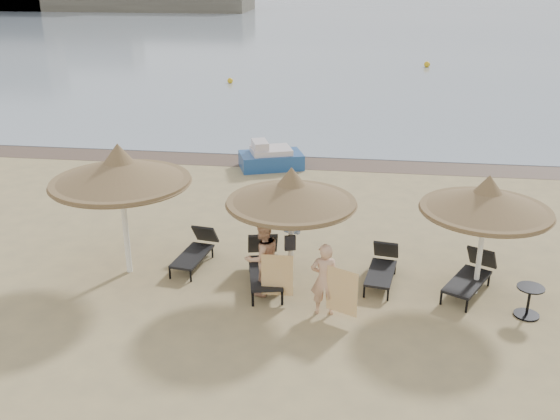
% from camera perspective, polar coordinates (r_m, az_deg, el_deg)
% --- Properties ---
extents(ground, '(160.00, 160.00, 0.00)m').
position_cam_1_polar(ground, '(12.85, 1.09, -8.28)').
color(ground, tan).
rests_on(ground, ground).
extents(sea, '(200.00, 140.00, 0.03)m').
position_cam_1_polar(sea, '(91.29, 7.14, 17.59)').
color(sea, gray).
rests_on(sea, ground).
extents(wet_sand_strip, '(200.00, 1.60, 0.01)m').
position_cam_1_polar(wet_sand_strip, '(21.47, 3.98, 4.30)').
color(wet_sand_strip, brown).
rests_on(wet_sand_strip, ground).
extents(palapa_left, '(2.98, 2.98, 2.96)m').
position_cam_1_polar(palapa_left, '(13.48, -14.43, 3.46)').
color(palapa_left, white).
rests_on(palapa_left, ground).
extents(palapa_center, '(2.68, 2.68, 2.65)m').
position_cam_1_polar(palapa_center, '(12.52, 1.04, 1.58)').
color(palapa_center, white).
rests_on(palapa_center, ground).
extents(palapa_right, '(2.61, 2.61, 2.59)m').
position_cam_1_polar(palapa_right, '(12.91, 18.38, 0.83)').
color(palapa_right, white).
rests_on(palapa_right, ground).
extents(lounger_far_left, '(0.79, 1.71, 0.74)m').
position_cam_1_polar(lounger_far_left, '(14.35, -7.67, -3.61)').
color(lounger_far_left, black).
rests_on(lounger_far_left, ground).
extents(lounger_near_left, '(1.05, 2.05, 0.88)m').
position_cam_1_polar(lounger_near_left, '(13.42, -1.43, -4.97)').
color(lounger_near_left, black).
rests_on(lounger_near_left, ground).
extents(lounger_near_right, '(0.78, 1.68, 0.72)m').
position_cam_1_polar(lounger_near_right, '(13.66, 9.34, -5.10)').
color(lounger_near_right, black).
rests_on(lounger_near_right, ground).
extents(lounger_far_right, '(1.33, 1.82, 0.79)m').
position_cam_1_polar(lounger_far_right, '(13.68, 17.11, -5.66)').
color(lounger_far_right, black).
rests_on(lounger_far_right, ground).
extents(side_table, '(0.52, 0.52, 0.63)m').
position_cam_1_polar(side_table, '(13.11, 21.76, -7.84)').
color(side_table, black).
rests_on(side_table, ground).
extents(person_left, '(1.03, 0.99, 1.89)m').
position_cam_1_polar(person_left, '(12.68, -1.61, -3.86)').
color(person_left, '#DEA781').
rests_on(person_left, ground).
extents(person_right, '(0.82, 0.56, 1.73)m').
position_cam_1_polar(person_right, '(12.04, 4.10, -5.83)').
color(person_right, '#DEA781').
rests_on(person_right, ground).
extents(towel_left, '(0.64, 0.03, 0.90)m').
position_cam_1_polar(towel_left, '(12.47, -0.26, -6.00)').
color(towel_left, orange).
rests_on(towel_left, ground).
extents(towel_right, '(0.60, 0.31, 0.93)m').
position_cam_1_polar(towel_right, '(11.92, 5.69, -7.42)').
color(towel_right, orange).
rests_on(towel_right, ground).
extents(bag_patterned, '(0.35, 0.20, 0.42)m').
position_cam_1_polar(bag_patterned, '(12.95, 1.11, -1.22)').
color(bag_patterned, white).
rests_on(bag_patterned, ground).
extents(bag_dark, '(0.24, 0.14, 0.32)m').
position_cam_1_polar(bag_dark, '(12.76, 0.93, -3.03)').
color(bag_dark, black).
rests_on(bag_dark, ground).
extents(pedal_boat, '(2.32, 1.81, 0.95)m').
position_cam_1_polar(pedal_boat, '(20.84, -0.89, 4.80)').
color(pedal_boat, '#204B8C').
rests_on(pedal_boat, ground).
extents(buoy_left, '(0.32, 0.32, 0.32)m').
position_cam_1_polar(buoy_left, '(36.11, -4.58, 11.70)').
color(buoy_left, yellow).
rests_on(buoy_left, ground).
extents(buoy_mid, '(0.39, 0.39, 0.39)m').
position_cam_1_polar(buoy_mid, '(42.76, 13.29, 12.83)').
color(buoy_mid, yellow).
rests_on(buoy_mid, ground).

